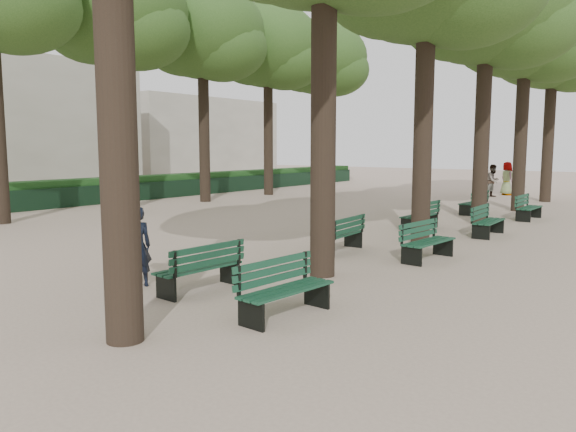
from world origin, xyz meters
The scene contains 21 objects.
ground centered at (0.00, 0.00, 0.00)m, with size 120.00×120.00×0.00m, color tan.
tree_central_4 centered at (1.50, 18.00, 7.65)m, with size 6.00×6.00×9.95m.
tree_central_5 centered at (1.50, 23.00, 7.65)m, with size 6.00×6.00×9.95m.
tree_far_2 centered at (-12.00, 8.00, 8.14)m, with size 6.00×6.00×10.45m.
tree_far_3 centered at (-12.00, 13.00, 8.14)m, with size 6.00×6.00×10.45m.
tree_far_4 centered at (-12.00, 18.00, 8.14)m, with size 6.00×6.00×10.45m.
tree_far_5 centered at (-12.00, 23.00, 8.14)m, with size 6.00×6.00×10.45m.
bench_left_0 centered at (0.37, 0.54, 0.27)m, with size 0.67×1.83×0.92m.
bench_left_1 centered at (0.37, 5.54, 0.27)m, with size 0.70×1.84×0.92m.
bench_left_2 centered at (0.37, 10.56, 0.27)m, with size 0.68×1.83×0.92m.
bench_left_3 centered at (0.37, 15.80, 0.27)m, with size 0.67×1.83×0.92m.
bench_right_0 centered at (2.63, 0.23, 0.27)m, with size 0.72×1.84×0.92m.
bench_right_1 centered at (2.63, 5.87, 0.27)m, with size 0.73×1.84×0.92m.
bench_right_2 centered at (2.63, 10.46, 0.27)m, with size 0.63×1.82×0.92m.
bench_right_3 centered at (2.63, 15.24, 0.27)m, with size 0.58×1.80×0.92m.
man_with_map centered at (-0.84, 0.07, 0.79)m, with size 0.70×0.70×1.58m.
pedestrian_a centered at (-1.38, 24.10, 0.88)m, with size 0.85×0.35×1.75m, color #262628.
pedestrian_d centered at (-1.12, 25.73, 0.93)m, with size 0.91×0.37×1.86m, color #262628.
fence centered at (-15.00, 11.00, 0.45)m, with size 0.08×42.00×0.90m, color black.
hedge centered at (-15.70, 11.00, 0.60)m, with size 1.20×42.00×1.20m, color #184719.
building_far centered at (-33.00, 30.00, 3.50)m, with size 12.00×16.00×7.00m, color #B7B2A3.
Camera 1 is at (7.85, -6.69, 2.70)m, focal length 35.00 mm.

